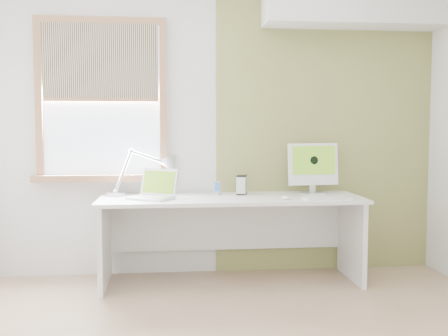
{
  "coord_description": "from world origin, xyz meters",
  "views": [
    {
      "loc": [
        -0.42,
        -2.98,
        1.31
      ],
      "look_at": [
        0.0,
        1.05,
        1.0
      ],
      "focal_mm": 42.31,
      "sensor_mm": 36.0,
      "label": 1
    }
  ],
  "objects": [
    {
      "name": "accent_wall",
      "position": [
        1.0,
        1.74,
        1.3
      ],
      "size": [
        2.0,
        0.02,
        2.6
      ],
      "primitive_type": "cube",
      "color": "olive",
      "rests_on": "room"
    },
    {
      "name": "soffit",
      "position": [
        1.2,
        1.57,
        2.4
      ],
      "size": [
        1.6,
        0.4,
        0.42
      ],
      "primitive_type": "cube",
      "color": "white",
      "rests_on": "room"
    },
    {
      "name": "mouse",
      "position": [
        0.52,
        1.19,
        0.75
      ],
      "size": [
        0.09,
        0.11,
        0.03
      ],
      "primitive_type": "ellipsoid",
      "rotation": [
        0.0,
        0.0,
        0.29
      ],
      "color": "white",
      "rests_on": "desk"
    },
    {
      "name": "imac",
      "position": [
        0.84,
        1.56,
        0.98
      ],
      "size": [
        0.46,
        0.16,
        0.44
      ],
      "color": "#BABCBF",
      "rests_on": "desk"
    },
    {
      "name": "laptop",
      "position": [
        -0.54,
        1.36,
        0.79
      ],
      "size": [
        0.44,
        0.42,
        0.24
      ],
      "color": "#BABCBF",
      "rests_on": "desk"
    },
    {
      "name": "external_drive",
      "position": [
        0.21,
        1.54,
        0.81
      ],
      "size": [
        0.11,
        0.15,
        0.17
      ],
      "color": "#BABCBF",
      "rests_on": "desk"
    },
    {
      "name": "window",
      "position": [
        -1.0,
        1.71,
        1.54
      ],
      "size": [
        1.2,
        0.14,
        1.42
      ],
      "color": "#A36C47",
      "rests_on": "room"
    },
    {
      "name": "room",
      "position": [
        0.0,
        0.0,
        1.3
      ],
      "size": [
        4.04,
        3.54,
        2.64
      ],
      "color": "tan",
      "rests_on": "ground"
    },
    {
      "name": "desk",
      "position": [
        0.09,
        1.44,
        0.53
      ],
      "size": [
        2.2,
        0.7,
        0.73
      ],
      "color": "white",
      "rests_on": "room"
    },
    {
      "name": "phone_dock",
      "position": [
        -0.01,
        1.53,
        0.76
      ],
      "size": [
        0.06,
        0.06,
        0.12
      ],
      "color": "#BABCBF",
      "rests_on": "desk"
    },
    {
      "name": "desk_lamp",
      "position": [
        -0.49,
        1.65,
        0.94
      ],
      "size": [
        0.72,
        0.36,
        0.4
      ],
      "color": "#BABCBF",
      "rests_on": "desk"
    },
    {
      "name": "keyboard",
      "position": [
        0.86,
        1.16,
        0.74
      ],
      "size": [
        0.41,
        0.18,
        0.02
      ],
      "color": "white",
      "rests_on": "desk"
    }
  ]
}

